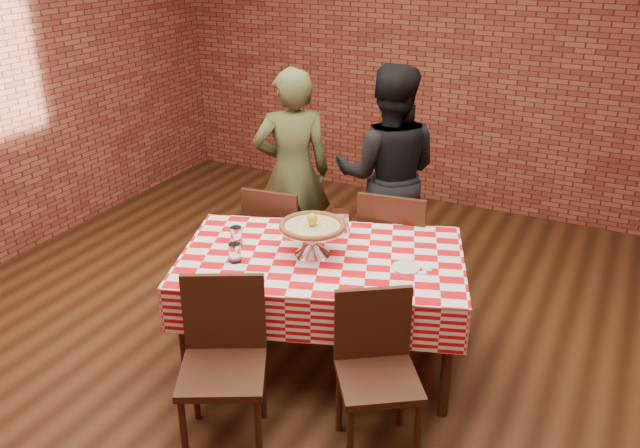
# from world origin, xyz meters

# --- Properties ---
(ground) EXTENTS (6.00, 6.00, 0.00)m
(ground) POSITION_xyz_m (0.00, 0.00, 0.00)
(ground) COLOR black
(ground) RESTS_ON ground
(back_wall) EXTENTS (5.50, 0.00, 5.50)m
(back_wall) POSITION_xyz_m (0.00, 3.00, 1.45)
(back_wall) COLOR maroon
(back_wall) RESTS_ON ground
(table) EXTENTS (1.87, 1.47, 0.75)m
(table) POSITION_xyz_m (0.19, 0.09, 0.38)
(table) COLOR #391D11
(table) RESTS_ON ground
(tablecloth) EXTENTS (1.92, 1.52, 0.28)m
(tablecloth) POSITION_xyz_m (0.19, 0.09, 0.62)
(tablecloth) COLOR red
(tablecloth) RESTS_ON table
(pizza_stand) EXTENTS (0.51, 0.51, 0.17)m
(pizza_stand) POSITION_xyz_m (0.13, 0.08, 0.84)
(pizza_stand) COLOR silver
(pizza_stand) RESTS_ON tablecloth
(pizza) EXTENTS (0.52, 0.52, 0.03)m
(pizza) POSITION_xyz_m (0.13, 0.08, 0.94)
(pizza) COLOR #CBB98D
(pizza) RESTS_ON pizza_stand
(lemon) EXTENTS (0.08, 0.08, 0.08)m
(lemon) POSITION_xyz_m (0.13, 0.08, 0.98)
(lemon) COLOR yellow
(lemon) RESTS_ON pizza
(water_glass_left) EXTENTS (0.09, 0.09, 0.11)m
(water_glass_left) POSITION_xyz_m (-0.22, -0.21, 0.81)
(water_glass_left) COLOR white
(water_glass_left) RESTS_ON tablecloth
(water_glass_right) EXTENTS (0.09, 0.09, 0.11)m
(water_glass_right) POSITION_xyz_m (-0.34, -0.01, 0.81)
(water_glass_right) COLOR white
(water_glass_right) RESTS_ON tablecloth
(side_plate) EXTENTS (0.20, 0.20, 0.01)m
(side_plate) POSITION_xyz_m (0.69, 0.15, 0.76)
(side_plate) COLOR white
(side_plate) RESTS_ON tablecloth
(sweetener_packet_a) EXTENTS (0.06, 0.06, 0.00)m
(sweetener_packet_a) POSITION_xyz_m (0.79, 0.14, 0.76)
(sweetener_packet_a) COLOR white
(sweetener_packet_a) RESTS_ON tablecloth
(sweetener_packet_b) EXTENTS (0.06, 0.06, 0.00)m
(sweetener_packet_b) POSITION_xyz_m (0.80, 0.19, 0.76)
(sweetener_packet_b) COLOR white
(sweetener_packet_b) RESTS_ON tablecloth
(condiment_caddy) EXTENTS (0.13, 0.12, 0.15)m
(condiment_caddy) POSITION_xyz_m (0.15, 0.41, 0.83)
(condiment_caddy) COLOR silver
(condiment_caddy) RESTS_ON tablecloth
(chair_near_left) EXTENTS (0.58, 0.58, 0.91)m
(chair_near_left) POSITION_xyz_m (0.05, -0.78, 0.46)
(chair_near_left) COLOR #391D11
(chair_near_left) RESTS_ON ground
(chair_near_right) EXTENTS (0.55, 0.55, 0.88)m
(chair_near_right) POSITION_xyz_m (0.79, -0.48, 0.44)
(chair_near_right) COLOR #391D11
(chair_near_right) RESTS_ON ground
(chair_far_left) EXTENTS (0.46, 0.46, 0.89)m
(chair_far_left) POSITION_xyz_m (-0.45, 0.72, 0.44)
(chair_far_left) COLOR #391D11
(chair_far_left) RESTS_ON ground
(chair_far_right) EXTENTS (0.51, 0.51, 0.94)m
(chair_far_right) POSITION_xyz_m (0.36, 0.92, 0.47)
(chair_far_right) COLOR #391D11
(chair_far_right) RESTS_ON ground
(diner_olive) EXTENTS (0.70, 0.65, 1.61)m
(diner_olive) POSITION_xyz_m (-0.58, 1.14, 0.81)
(diner_olive) COLOR #48502B
(diner_olive) RESTS_ON ground
(diner_black) EXTENTS (0.96, 0.85, 1.66)m
(diner_black) POSITION_xyz_m (0.11, 1.36, 0.83)
(diner_black) COLOR black
(diner_black) RESTS_ON ground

